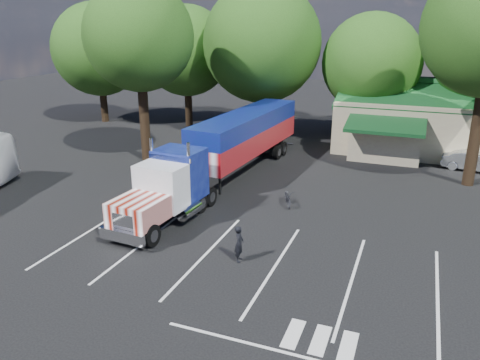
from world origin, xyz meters
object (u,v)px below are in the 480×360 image
(woman, at_px, (239,244))
(silver_sedan, at_px, (474,161))
(semi_truck, at_px, (229,145))
(bicycle, at_px, (288,197))

(woman, relative_size, silver_sedan, 0.40)
(semi_truck, height_order, silver_sedan, semi_truck)
(bicycle, xyz_separation_m, silver_sedan, (10.20, 10.82, 0.19))
(bicycle, relative_size, silver_sedan, 0.45)
(woman, bearing_deg, semi_truck, 13.89)
(silver_sedan, bearing_deg, semi_truck, 126.22)
(woman, xyz_separation_m, silver_sedan, (10.40, 17.82, -0.14))
(woman, bearing_deg, silver_sedan, -41.02)
(semi_truck, bearing_deg, bicycle, -26.93)
(semi_truck, distance_m, bicycle, 5.84)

